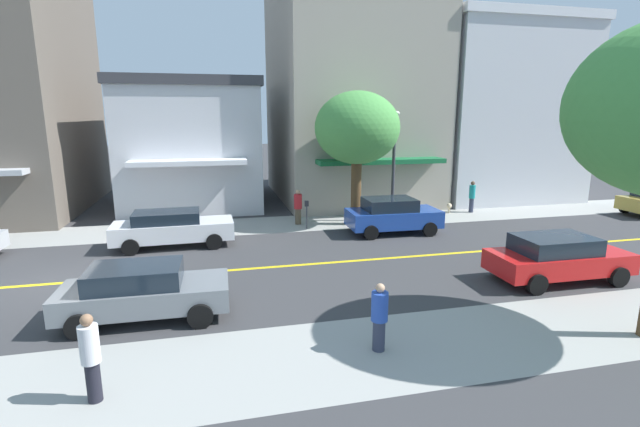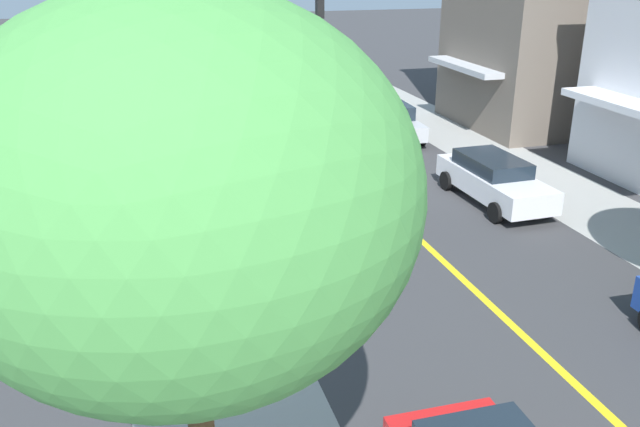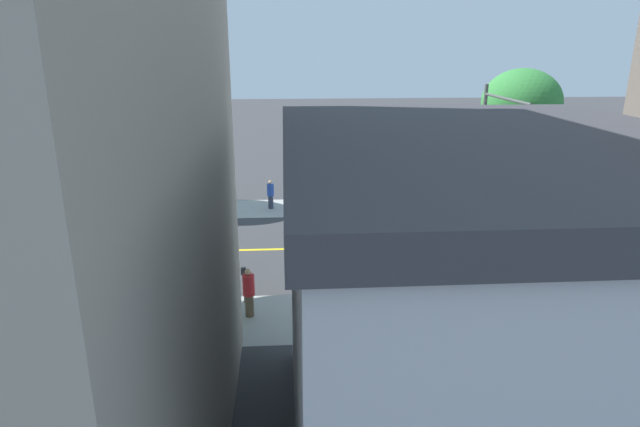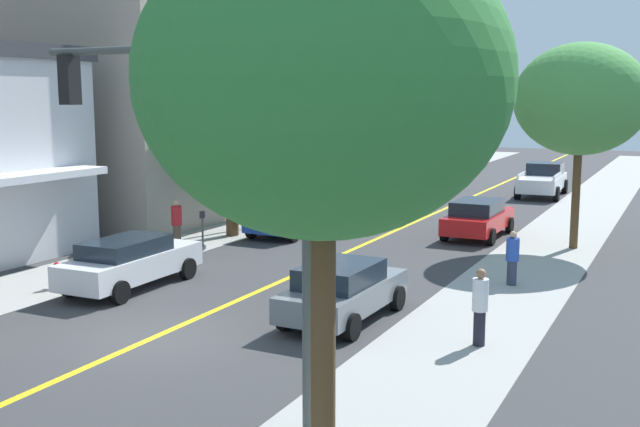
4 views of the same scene
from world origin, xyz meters
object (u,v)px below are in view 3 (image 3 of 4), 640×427
Objects in this scene: street_lamp at (98,217)px; pedestrian_blue_shirt at (271,194)px; street_tree_left_far at (521,103)px; grey_sedan_right_curb at (376,209)px; street_tree_right_corner at (159,179)px; fire_hydrant at (438,290)px; blue_sedan_left_curb at (150,265)px; street_tree_left_near at (146,110)px; silver_sedan_left_curb at (605,252)px; pedestrian_white_shirt at (373,188)px; traffic_light_mast at (494,132)px; red_sedan_right_curb at (124,213)px; pedestrian_red_shirt at (249,292)px; white_sedan_left_curb at (401,260)px; parking_meter at (244,280)px.

street_lamp is 3.40× the size of pedestrian_blue_shirt.
street_tree_left_far is 10.55m from grey_sedan_right_curb.
street_tree_right_corner is 10.31m from fire_hydrant.
fire_hydrant is 10.67m from blue_sedan_left_curb.
street_tree_left_near is at bearing -174.41° from pedestrian_blue_shirt.
silver_sedan_left_curb is 16.59m from pedestrian_blue_shirt.
street_lamp is 1.24× the size of silver_sedan_left_curb.
street_tree_left_near is 4.23× the size of pedestrian_white_shirt.
street_tree_left_far reaches higher than grey_sedan_right_curb.
street_tree_left_near is 11.76m from blue_sedan_left_curb.
street_lamp reaches higher than grey_sedan_right_curb.
pedestrian_white_shirt is (0.54, -5.84, 0.09)m from pedestrian_blue_shirt.
street_tree_left_near is at bearing 5.91° from street_lamp.
pedestrian_white_shirt reaches higher than fire_hydrant.
fire_hydrant is 11.33m from traffic_light_mast.
blue_sedan_left_curb is at bearing -65.01° from traffic_light_mast.
street_tree_left_far is 22.02m from red_sedan_right_curb.
street_tree_right_corner is at bearing -92.42° from pedestrian_blue_shirt.
grey_sedan_right_curb is 2.50× the size of pedestrian_red_shirt.
red_sedan_right_curb reaches higher than white_sedan_left_curb.
red_sedan_right_curb is at bearing 37.15° from parking_meter.
street_tree_right_corner is at bearing 120.71° from blue_sedan_left_curb.
fire_hydrant is at bearing -49.22° from pedestrian_blue_shirt.
fire_hydrant is 6.71m from pedestrian_red_shirt.
parking_meter is 10.42m from grey_sedan_right_curb.
red_sedan_right_curb is (-3.71, 0.64, -4.60)m from street_tree_left_near.
pedestrian_red_shirt is (-9.93, 11.83, -3.63)m from traffic_light_mast.
white_sedan_left_curb is (2.17, -10.41, -2.67)m from street_lamp.
grey_sedan_right_curb is at bearing -35.86° from parking_meter.
street_tree_right_corner reaches higher than pedestrian_blue_shirt.
grey_sedan_right_curb is (-0.10, -12.58, -0.02)m from red_sedan_right_curb.
parking_meter is 14.38m from silver_sedan_left_curb.
street_tree_right_corner is 21.27m from street_tree_left_far.
pedestrian_white_shirt is at bearing 1.62° from fire_hydrant.
traffic_light_mast is 1.24× the size of street_lamp.
fire_hydrant is at bearing 147.60° from street_tree_left_far.
parking_meter is at bearing -117.12° from pedestrian_white_shirt.
parking_meter is at bearing 55.16° from grey_sedan_right_curb.
fire_hydrant is 0.11× the size of traffic_light_mast.
white_sedan_left_curb is (-6.93, -12.37, 0.00)m from red_sedan_right_curb.
traffic_light_mast is 7.05m from grey_sedan_right_curb.
street_tree_left_far is at bearing -148.90° from blue_sedan_left_curb.
street_tree_right_corner is 12.90m from grey_sedan_right_curb.
street_tree_right_corner is 8.25× the size of fire_hydrant.
traffic_light_mast reaches higher than pedestrian_red_shirt.
red_sedan_right_curb is at bearing 24.01° from street_tree_right_corner.
pedestrian_red_shirt is (-0.98, -0.23, 0.01)m from parking_meter.
traffic_light_mast reaches higher than silver_sedan_left_curb.
street_tree_left_near is 15.24m from pedestrian_red_shirt.
fire_hydrant is at bearing 171.25° from blue_sedan_left_curb.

